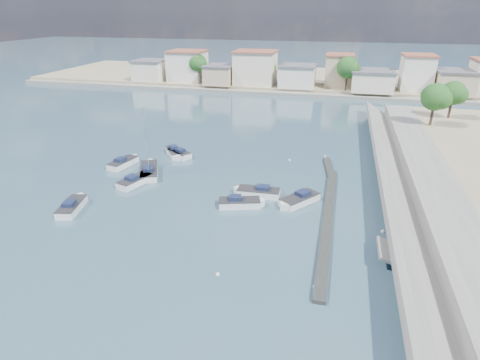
# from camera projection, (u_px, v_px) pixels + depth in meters

# --- Properties ---
(ground) EXTENTS (400.00, 400.00, 0.00)m
(ground) POSITION_uv_depth(u_px,v_px,m) (295.00, 133.00, 69.00)
(ground) COLOR #273E4E
(ground) RESTS_ON ground
(seawall_walkway) EXTENTS (5.00, 90.00, 1.80)m
(seawall_walkway) POSITION_uv_depth(u_px,v_px,m) (446.00, 212.00, 40.47)
(seawall_walkway) COLOR slate
(seawall_walkway) RESTS_ON ground
(breakwater) EXTENTS (2.00, 31.02, 0.35)m
(breakwater) POSITION_uv_depth(u_px,v_px,m) (328.00, 207.00, 43.09)
(breakwater) COLOR black
(breakwater) RESTS_ON ground
(far_shore_land) EXTENTS (160.00, 40.00, 1.40)m
(far_shore_land) POSITION_uv_depth(u_px,v_px,m) (317.00, 80.00, 114.99)
(far_shore_land) COLOR gray
(far_shore_land) RESTS_ON ground
(far_shore_quay) EXTENTS (160.00, 2.50, 0.80)m
(far_shore_quay) POSITION_uv_depth(u_px,v_px,m) (311.00, 95.00, 96.43)
(far_shore_quay) COLOR slate
(far_shore_quay) RESTS_ON ground
(far_town) EXTENTS (113.01, 12.80, 8.35)m
(far_town) POSITION_uv_depth(u_px,v_px,m) (358.00, 74.00, 97.49)
(far_town) COLOR beige
(far_town) RESTS_ON far_shore_land
(shore_trees) EXTENTS (74.56, 38.32, 7.92)m
(shore_trees) POSITION_uv_depth(u_px,v_px,m) (349.00, 73.00, 89.67)
(shore_trees) COLOR #38281E
(shore_trees) RESTS_ON ground
(motorboat_a) EXTENTS (2.79, 5.16, 1.48)m
(motorboat_a) POSITION_uv_depth(u_px,v_px,m) (73.00, 206.00, 42.79)
(motorboat_a) COLOR white
(motorboat_a) RESTS_ON ground
(motorboat_b) EXTENTS (3.17, 5.16, 1.48)m
(motorboat_b) POSITION_uv_depth(u_px,v_px,m) (137.00, 181.00, 49.02)
(motorboat_b) COLOR white
(motorboat_b) RESTS_ON ground
(motorboat_c) EXTENTS (5.41, 2.01, 1.48)m
(motorboat_c) POSITION_uv_depth(u_px,v_px,m) (256.00, 192.00, 45.96)
(motorboat_c) COLOR white
(motorboat_c) RESTS_ON ground
(motorboat_d) EXTENTS (4.41, 5.01, 1.48)m
(motorboat_d) POSITION_uv_depth(u_px,v_px,m) (298.00, 201.00, 44.01)
(motorboat_d) COLOR white
(motorboat_d) RESTS_ON ground
(motorboat_e) EXTENTS (2.73, 5.24, 1.48)m
(motorboat_e) POSITION_uv_depth(u_px,v_px,m) (124.00, 163.00, 54.71)
(motorboat_e) COLOR white
(motorboat_e) RESTS_ON ground
(motorboat_f) EXTENTS (4.34, 3.63, 1.48)m
(motorboat_f) POSITION_uv_depth(u_px,v_px,m) (178.00, 154.00, 58.08)
(motorboat_f) COLOR white
(motorboat_f) RESTS_ON ground
(motorboat_g) EXTENTS (3.95, 4.56, 1.48)m
(motorboat_g) POSITION_uv_depth(u_px,v_px,m) (175.00, 153.00, 58.24)
(motorboat_g) COLOR white
(motorboat_g) RESTS_ON ground
(motorboat_h) EXTENTS (5.02, 3.00, 1.48)m
(motorboat_h) POSITION_uv_depth(u_px,v_px,m) (242.00, 203.00, 43.39)
(motorboat_h) COLOR white
(motorboat_h) RESTS_ON ground
(sailboat) EXTENTS (4.42, 6.60, 9.00)m
(sailboat) POSITION_uv_depth(u_px,v_px,m) (149.00, 170.00, 52.07)
(sailboat) COLOR white
(sailboat) RESTS_ON ground
(mooring_buoys) EXTENTS (14.54, 30.65, 0.36)m
(mooring_buoys) POSITION_uv_depth(u_px,v_px,m) (322.00, 207.00, 43.38)
(mooring_buoys) COLOR white
(mooring_buoys) RESTS_ON ground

